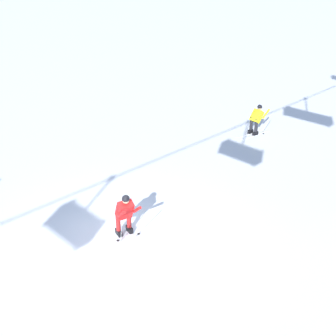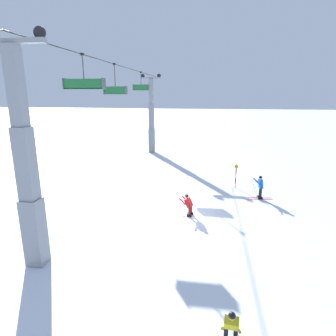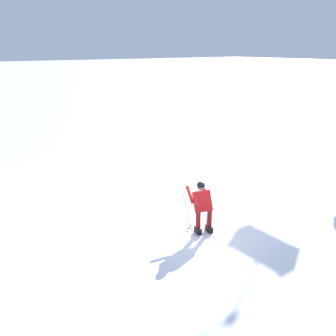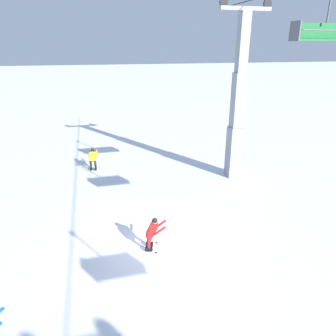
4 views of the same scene
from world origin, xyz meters
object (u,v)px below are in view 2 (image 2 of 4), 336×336
Objects in this scene: lift_tower_near at (28,176)px; chairlift_seat_second at (115,90)px; chairlift_seat_nearest at (84,84)px; skier_carving_main at (188,204)px; skier_distant_downhill at (260,185)px; trail_marker_pole at (236,175)px; lift_tower_far at (152,121)px; skier_distant_uphill at (231,326)px; chairlift_seat_middle at (141,87)px.

lift_tower_near is 12.15m from chairlift_seat_second.
lift_tower_near is at bearing 180.00° from chairlift_seat_nearest.
skier_distant_downhill is (3.71, -4.83, 0.23)m from skier_carving_main.
skier_distant_downhill is (-2.24, -1.53, -0.08)m from trail_marker_pole.
trail_marker_pole is (5.99, -9.52, -6.79)m from chairlift_seat_nearest.
lift_tower_near is 1.00× the size of lift_tower_far.
lift_tower_near reaches higher than chairlift_seat_second.
skier_distant_uphill is (-14.78, -8.21, -6.87)m from chairlift_seat_second.
chairlift_seat_nearest is 13.99m from chairlift_seat_middle.
chairlift_seat_middle is (-5.16, -0.00, 3.95)m from lift_tower_far.
lift_tower_near is at bearing 180.00° from lift_tower_far.
lift_tower_far is at bearing 16.14° from skier_distant_uphill.
lift_tower_near is 5.48× the size of skier_distant_downhill.
lift_tower_far is 14.05m from chairlift_seat_second.
lift_tower_far reaches higher than skier_distant_downhill.
skier_carving_main is at bearing -131.65° from chairlift_seat_second.
trail_marker_pole is 1.13× the size of skier_distant_downhill.
lift_tower_near is 20.42m from chairlift_seat_middle.
skier_distant_uphill is at bearing 175.07° from trail_marker_pole.
chairlift_seat_nearest is 5.57m from chairlift_seat_second.
chairlift_seat_nearest is at bearing 180.00° from chairlift_seat_second.
skier_distant_uphill is at bearing 167.65° from skier_distant_downhill.
chairlift_seat_middle is at bearing 47.15° from skier_distant_downhill.
lift_tower_near is 7.16m from chairlift_seat_nearest.
chairlift_seat_nearest is at bearing 0.00° from lift_tower_near.
skier_distant_downhill is at bearing -12.35° from skier_distant_uphill.
skier_distant_downhill is (9.79, -11.05, -3.03)m from lift_tower_near.
chairlift_seat_second is at bearing -0.00° from chairlift_seat_nearest.
chairlift_seat_second reaches higher than skier_distant_uphill.
skier_carving_main is 0.85× the size of trail_marker_pole.
skier_distant_uphill is (-15.21, 1.31, -0.33)m from trail_marker_pole.
lift_tower_near is 4.83× the size of trail_marker_pole.
lift_tower_far is 19.53m from chairlift_seat_nearest.
trail_marker_pole is at bearing -144.12° from lift_tower_far.
trail_marker_pole is at bearing -28.99° from skier_carving_main.
chairlift_seat_second is 1.20× the size of chairlift_seat_middle.
lift_tower_near is 3.97× the size of chairlift_seat_nearest.
skier_carving_main is at bearing -45.68° from lift_tower_near.
lift_tower_near reaches higher than chairlift_seat_nearest.
skier_distant_downhill is (-10.25, -11.05, -6.98)m from chairlift_seat_middle.
chairlift_seat_middle is (20.03, -0.00, 3.95)m from lift_tower_near.
lift_tower_far is 29.72m from skier_distant_uphill.
chairlift_seat_nearest and chairlift_seat_second have the same top height.
lift_tower_far is 19.20m from skier_distant_downhill.
skier_carving_main is at bearing 12.13° from skier_distant_uphill.
trail_marker_pole reaches higher than skier_distant_uphill.
chairlift_seat_second is 18.25m from skier_distant_uphill.
skier_distant_uphill is at bearing -111.16° from lift_tower_near.
lift_tower_far is 5.51× the size of skier_distant_uphill.
lift_tower_near is 5.07× the size of chairlift_seat_middle.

